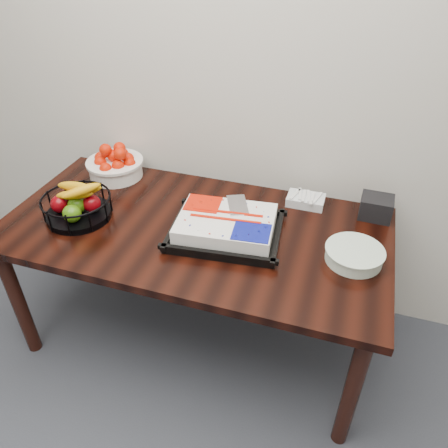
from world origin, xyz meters
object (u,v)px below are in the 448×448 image
(cake_tray, at_px, (226,226))
(tangerine_bowl, at_px, (115,162))
(table, at_px, (194,241))
(fruit_basket, at_px, (77,205))
(plate_stack, at_px, (354,255))
(napkin_box, at_px, (376,207))

(cake_tray, height_order, tangerine_bowl, tangerine_bowl)
(table, xyz_separation_m, tangerine_bowl, (-0.58, 0.31, 0.17))
(tangerine_bowl, xyz_separation_m, fruit_basket, (0.03, -0.41, -0.01))
(cake_tray, relative_size, plate_stack, 2.13)
(cake_tray, xyz_separation_m, napkin_box, (0.63, 0.36, 0.01))
(table, distance_m, fruit_basket, 0.58)
(cake_tray, bearing_deg, plate_stack, -0.65)
(napkin_box, bearing_deg, tangerine_bowl, -178.61)
(fruit_basket, height_order, napkin_box, fruit_basket)
(tangerine_bowl, distance_m, napkin_box, 1.38)
(plate_stack, relative_size, napkin_box, 1.67)
(tangerine_bowl, distance_m, plate_stack, 1.35)
(table, distance_m, plate_stack, 0.74)
(tangerine_bowl, xyz_separation_m, napkin_box, (1.38, 0.03, -0.03))
(fruit_basket, xyz_separation_m, napkin_box, (1.35, 0.45, -0.02))
(tangerine_bowl, height_order, fruit_basket, tangerine_bowl)
(table, relative_size, fruit_basket, 5.54)
(cake_tray, height_order, napkin_box, napkin_box)
(tangerine_bowl, bearing_deg, table, -28.29)
(fruit_basket, relative_size, napkin_box, 2.19)
(napkin_box, bearing_deg, fruit_basket, -161.74)
(napkin_box, bearing_deg, cake_tray, -150.48)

